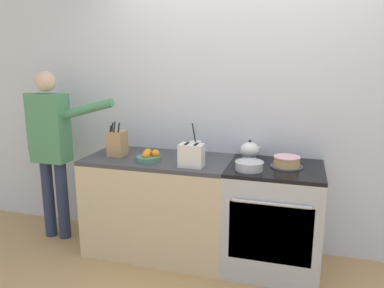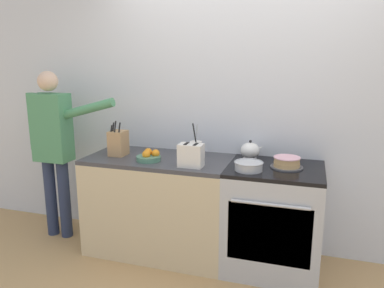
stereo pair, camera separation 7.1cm
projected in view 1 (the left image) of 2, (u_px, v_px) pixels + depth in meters
The scene contains 12 objects.
ground_plane at pixel (227, 281), 2.98m from camera, with size 16.00×16.00×0.00m, color tan.
wall_back at pixel (245, 108), 3.33m from camera, with size 8.00×0.04×2.60m.
counter_cabinet at pixel (159, 205), 3.38m from camera, with size 1.26×0.66×0.88m.
stove_range at pixel (273, 218), 3.10m from camera, with size 0.76×0.69×0.88m.
layer_cake at pixel (287, 162), 2.99m from camera, with size 0.26×0.26×0.09m.
tea_kettle at pixel (250, 150), 3.25m from camera, with size 0.20×0.17×0.16m.
mixing_bowl at pixel (249, 166), 2.91m from camera, with size 0.23×0.23×0.07m.
knife_block at pixel (117, 143), 3.33m from camera, with size 0.14×0.16×0.32m.
utensil_crock at pixel (195, 148), 3.33m from camera, with size 0.11×0.11×0.30m.
fruit_bowl at pixel (149, 157), 3.17m from camera, with size 0.21×0.21×0.10m.
toaster at pixel (191, 155), 2.99m from camera, with size 0.21×0.13×0.19m.
person_baker at pixel (51, 142), 3.52m from camera, with size 0.92×0.20×1.62m.
Camera 1 is at (0.48, -2.63, 1.73)m, focal length 35.00 mm.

